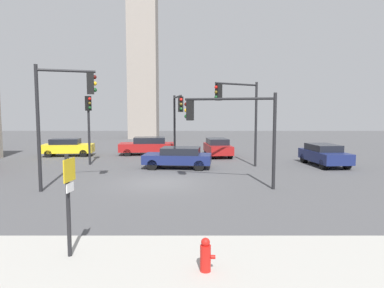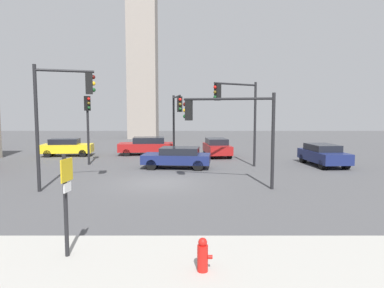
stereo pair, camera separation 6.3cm
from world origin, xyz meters
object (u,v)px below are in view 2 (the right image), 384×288
Objects in this scene: fire_hydrant at (204,255)px; car_5 at (148,146)px; traffic_light_3 at (63,103)px; car_2 at (324,154)px; direction_sign at (67,196)px; traffic_light_2 at (178,113)px; traffic_light_4 at (89,117)px; car_1 at (218,147)px; traffic_light_1 at (239,106)px; car_4 at (178,157)px; car_3 at (68,147)px; traffic_light_0 at (229,120)px.

car_5 is at bearing 100.56° from fire_hydrant.
traffic_light_3 reaches higher than fire_hydrant.
direction_sign is at bearing -44.08° from car_2.
traffic_light_2 is 1.02× the size of car_5.
traffic_light_4 reaches higher than car_1.
car_5 is at bearing -79.28° from traffic_light_1.
car_5 reaches higher than car_4.
traffic_light_4 is 16.33m from car_2.
car_3 is at bearing -97.03° from car_1.
direction_sign is 0.53× the size of traffic_light_4.
car_1 is at bearing -111.07° from car_4.
traffic_light_4 is at bearing 80.34° from traffic_light_3.
car_4 is at bearing -33.68° from traffic_light_1.
direction_sign is at bearing 34.00° from traffic_light_1.
traffic_light_3 is at bearing 118.13° from direction_sign.
direction_sign is 15.44m from traffic_light_1.
car_1 is at bearing 38.47° from traffic_light_3.
car_2 is (6.03, 1.14, -3.25)m from traffic_light_1.
traffic_light_3 is at bearing 1.74° from traffic_light_1.
car_1 is (8.07, 12.24, -3.31)m from traffic_light_3.
car_3 is (-9.31, 4.06, -2.80)m from traffic_light_2.
car_4 is (6.21, -1.48, -2.59)m from traffic_light_4.
traffic_light_1 is at bearing -85.03° from car_2.
car_3 reaches higher than car_4.
car_2 reaches higher than fire_hydrant.
traffic_light_3 is 16.99m from car_2.
traffic_light_4 reaches higher than fire_hydrant.
traffic_light_0 reaches higher than direction_sign.
traffic_light_4 is 10.58m from car_1.
direction_sign is 0.43× the size of traffic_light_3.
traffic_light_4 reaches higher than car_3.
traffic_light_1 is 1.34× the size of car_3.
traffic_light_0 is at bearing 68.32° from direction_sign.
car_1 is at bearing 85.04° from fire_hydrant.
car_1 is 8.49m from car_2.
car_4 is 0.94× the size of car_5.
traffic_light_2 is 1.09× the size of car_2.
direction_sign is at bearing -75.74° from car_3.
fire_hydrant is at bearing -72.35° from traffic_light_3.
direction_sign is 0.55× the size of traffic_light_0.
traffic_light_1 is 0.97× the size of traffic_light_3.
traffic_light_1 is at bearing 74.38° from direction_sign.
traffic_light_3 is (-2.96, 7.85, 2.41)m from direction_sign.
traffic_light_4 reaches higher than car_4.
traffic_light_2 reaches higher than traffic_light_0.
traffic_light_0 is 14.01m from car_5.
traffic_light_4 is at bearing -41.55° from traffic_light_1.
car_1 is (5.11, 20.10, -0.90)m from direction_sign.
traffic_light_4 reaches higher than car_2.
fire_hydrant is 22.35m from car_5.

